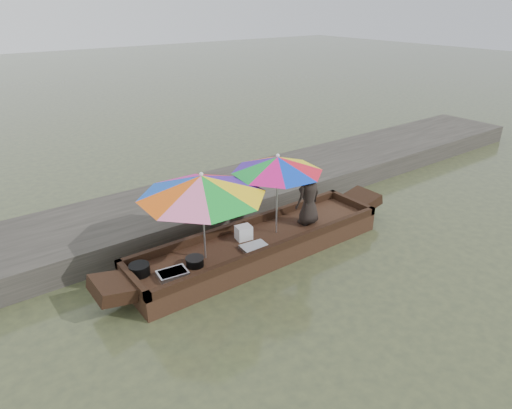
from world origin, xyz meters
TOP-DOWN VIEW (x-y plane):
  - water at (0.00, 0.00)m, footprint 80.00×80.00m
  - dock at (0.00, 2.20)m, footprint 22.00×2.20m
  - boat_hull at (0.00, 0.00)m, footprint 5.02×1.20m
  - cooking_pot at (-2.26, 0.19)m, footprint 0.33×0.33m
  - tray_crayfish at (-1.87, -0.19)m, footprint 0.50×0.38m
  - tray_scallop at (-0.30, -0.25)m, footprint 0.50×0.37m
  - charcoal_grill at (-1.42, -0.11)m, footprint 0.29×0.29m
  - supply_bag at (-0.24, 0.16)m, footprint 0.31×0.26m
  - vendor at (1.14, -0.06)m, footprint 0.58×0.40m
  - umbrella_bow at (-1.15, 0.00)m, footprint 2.76×2.76m
  - umbrella_stern at (0.40, 0.00)m, footprint 2.03×2.03m

SIDE VIEW (x-z plane):
  - water at x=0.00m, z-range 0.00..0.00m
  - boat_hull at x=0.00m, z-range 0.00..0.35m
  - dock at x=0.00m, z-range 0.00..0.50m
  - tray_scallop at x=-0.30m, z-range 0.35..0.41m
  - tray_crayfish at x=-1.87m, z-range 0.35..0.44m
  - charcoal_grill at x=-1.42m, z-range 0.35..0.49m
  - cooking_pot at x=-2.26m, z-range 0.35..0.52m
  - supply_bag at x=-0.24m, z-range 0.35..0.61m
  - vendor at x=1.14m, z-range 0.35..1.50m
  - umbrella_bow at x=-1.15m, z-range 0.35..1.90m
  - umbrella_stern at x=0.40m, z-range 0.35..1.90m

